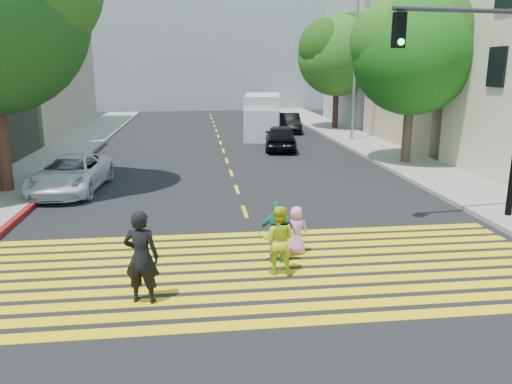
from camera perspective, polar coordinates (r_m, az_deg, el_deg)
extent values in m
plane|color=black|center=(10.41, 2.03, -11.55)|extent=(120.00, 120.00, 0.00)
cube|color=gray|center=(32.35, -19.46, 5.44)|extent=(3.00, 40.00, 0.15)
cube|color=gray|center=(26.61, 15.27, 4.04)|extent=(3.00, 60.00, 0.15)
cube|color=maroon|center=(16.79, -25.46, -2.58)|extent=(0.20, 8.00, 0.16)
cube|color=yellow|center=(9.36, 3.21, -14.67)|extent=(13.40, 0.35, 0.01)
cube|color=yellow|center=(9.84, 2.63, -13.14)|extent=(13.40, 0.35, 0.01)
cube|color=yellow|center=(10.32, 2.12, -11.76)|extent=(13.40, 0.35, 0.01)
cube|color=yellow|center=(10.81, 1.66, -10.50)|extent=(13.40, 0.35, 0.01)
cube|color=yellow|center=(11.31, 1.24, -9.35)|extent=(13.40, 0.35, 0.01)
cube|color=yellow|center=(11.81, 0.86, -8.29)|extent=(13.40, 0.35, 0.01)
cube|color=yellow|center=(12.32, 0.51, -7.32)|extent=(13.40, 0.35, 0.01)
cube|color=yellow|center=(12.83, 0.19, -6.43)|extent=(13.40, 0.35, 0.01)
cube|color=yellow|center=(13.34, -0.10, -5.61)|extent=(13.40, 0.35, 0.01)
cube|color=yellow|center=(13.85, -0.38, -4.85)|extent=(13.40, 0.35, 0.01)
cube|color=yellow|center=(15.99, -1.30, -2.24)|extent=(0.12, 1.40, 0.01)
cube|color=yellow|center=(18.87, -2.20, 0.31)|extent=(0.12, 1.40, 0.01)
cube|color=yellow|center=(21.79, -2.86, 2.18)|extent=(0.12, 1.40, 0.01)
cube|color=yellow|center=(24.72, -3.36, 3.61)|extent=(0.12, 1.40, 0.01)
cube|color=yellow|center=(27.68, -3.76, 4.73)|extent=(0.12, 1.40, 0.01)
cube|color=yellow|center=(30.64, -4.08, 5.64)|extent=(0.12, 1.40, 0.01)
cube|color=yellow|center=(33.60, -4.35, 6.38)|extent=(0.12, 1.40, 0.01)
cube|color=yellow|center=(36.57, -4.57, 7.01)|extent=(0.12, 1.40, 0.01)
cube|color=yellow|center=(39.55, -4.76, 7.54)|extent=(0.12, 1.40, 0.01)
cube|color=yellow|center=(42.53, -4.93, 8.00)|extent=(0.12, 1.40, 0.01)
cube|color=yellow|center=(45.51, -5.07, 8.39)|extent=(0.12, 1.40, 0.01)
cube|color=yellow|center=(48.50, -5.19, 8.74)|extent=(0.12, 1.40, 0.01)
cube|color=tan|center=(32.73, 24.07, 13.81)|extent=(10.00, 10.00, 10.00)
cube|color=gray|center=(42.59, 16.37, 14.24)|extent=(10.00, 10.00, 10.00)
cube|color=gray|center=(57.30, -5.64, 15.55)|extent=(30.00, 8.00, 12.00)
cylinder|color=#49291B|center=(20.02, -27.01, 4.72)|extent=(0.59, 0.59, 3.54)
cylinder|color=#3A291F|center=(24.47, 16.88, 6.31)|extent=(0.53, 0.53, 2.88)
sphere|color=#0D4507|center=(24.28, 17.50, 14.76)|extent=(6.78, 6.78, 5.41)
sphere|color=black|center=(24.74, 20.15, 16.42)|extent=(5.08, 5.08, 4.06)
sphere|color=#0F410B|center=(24.02, 15.32, 16.21)|extent=(4.74, 4.74, 3.79)
cylinder|color=black|center=(37.43, 9.06, 9.34)|extent=(0.52, 0.52, 2.99)
sphere|color=#276210|center=(37.32, 9.29, 15.12)|extent=(7.04, 7.04, 5.70)
sphere|color=black|center=(38.20, 10.62, 16.33)|extent=(5.28, 5.28, 4.28)
sphere|color=black|center=(36.66, 8.11, 16.08)|extent=(4.93, 4.93, 3.99)
imported|color=black|center=(9.95, -12.96, -7.27)|extent=(0.77, 0.60, 1.88)
imported|color=#B3C81E|center=(11.11, 2.57, -5.49)|extent=(0.90, 0.79, 1.57)
imported|color=#EC8FCC|center=(12.32, 4.61, -4.39)|extent=(0.61, 0.41, 1.21)
imported|color=#25756D|center=(11.71, 2.43, -4.63)|extent=(0.92, 0.49, 1.49)
imported|color=white|center=(19.69, -20.45, 1.97)|extent=(2.53, 4.94, 1.33)
imported|color=black|center=(27.89, 2.84, 6.29)|extent=(2.29, 4.41, 1.43)
imported|color=#ADADAD|center=(40.97, -0.08, 8.65)|extent=(2.01, 4.27, 1.20)
imported|color=black|center=(35.66, 3.84, 7.90)|extent=(1.78, 4.12, 1.32)
cube|color=silver|center=(33.20, 0.74, 8.71)|extent=(3.02, 5.77, 2.75)
cube|color=silver|center=(30.84, 0.64, 7.57)|extent=(2.27, 1.62, 1.98)
cylinder|color=black|center=(31.38, -0.96, 6.57)|extent=(0.39, 0.80, 0.77)
cylinder|color=black|center=(31.34, 2.27, 6.55)|extent=(0.39, 0.80, 0.77)
cylinder|color=black|center=(35.30, -0.63, 7.42)|extent=(0.39, 0.80, 0.77)
cylinder|color=black|center=(35.26, 2.25, 7.40)|extent=(0.39, 0.80, 0.77)
cylinder|color=#33313A|center=(15.14, 22.86, 18.59)|extent=(4.25, 0.60, 0.13)
cube|color=black|center=(14.09, 16.02, 17.35)|extent=(0.31, 0.31, 0.89)
sphere|color=#1AF514|center=(13.94, 16.24, 16.15)|extent=(0.19, 0.19, 0.17)
cylinder|color=gray|center=(31.33, 11.24, 13.78)|extent=(0.18, 0.18, 8.93)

